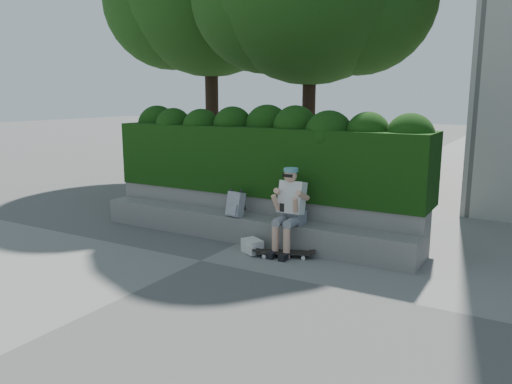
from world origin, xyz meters
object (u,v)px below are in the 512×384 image
Objects in this scene: backpack_plaid at (235,204)px; backpack_ground at (252,246)px; person at (290,207)px; skateboard at (284,252)px.

backpack_ground is (0.57, -0.40, -0.55)m from backpack_plaid.
person is 3.26× the size of backpack_plaid.
person is 4.10× the size of backpack_ground.
skateboard is 2.64× the size of backpack_ground.
backpack_plaid is at bearing 173.43° from backpack_ground.
backpack_plaid is at bearing 139.21° from skateboard.
backpack_plaid is 1.26× the size of backpack_ground.
backpack_plaid is (-1.12, 0.35, 0.59)m from skateboard.
backpack_ground is at bearing 161.36° from skateboard.
person reaches higher than skateboard.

